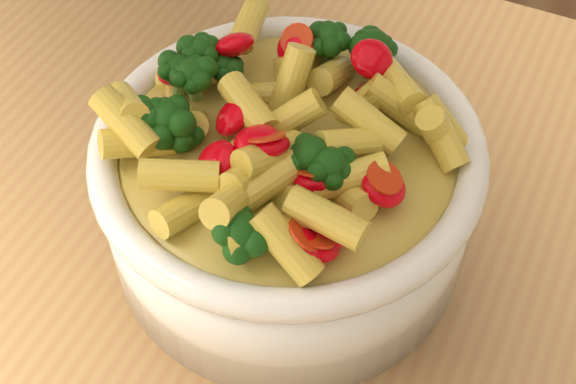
% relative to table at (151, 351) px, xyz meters
% --- Properties ---
extents(table, '(1.20, 0.80, 0.90)m').
position_rel_table_xyz_m(table, '(0.00, 0.00, 0.00)').
color(table, '#A17845').
rests_on(table, ground).
extents(serving_bowl, '(0.24, 0.24, 0.10)m').
position_rel_table_xyz_m(serving_bowl, '(0.08, 0.07, 0.15)').
color(serving_bowl, white).
rests_on(serving_bowl, table).
extents(pasta_salad, '(0.19, 0.19, 0.04)m').
position_rel_table_xyz_m(pasta_salad, '(0.08, 0.07, 0.22)').
color(pasta_salad, '#EAC64A').
rests_on(pasta_salad, serving_bowl).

